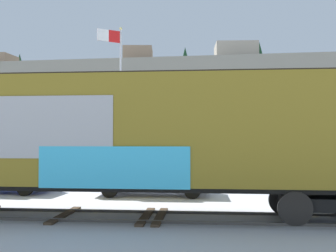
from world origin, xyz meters
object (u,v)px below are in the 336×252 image
at_px(parked_car_silver, 153,176).
at_px(freight_car, 123,133).
at_px(parked_car_blue, 3,172).
at_px(flagpole, 116,81).

bearing_deg(parked_car_silver, freight_car, -90.72).
bearing_deg(parked_car_silver, parked_car_blue, -178.62).
distance_m(freight_car, parked_car_silver, 4.92).
relative_size(freight_car, flagpole, 1.69).
relative_size(freight_car, parked_car_blue, 3.82).
bearing_deg(freight_car, flagpole, 106.32).
distance_m(freight_car, flagpole, 13.86).
bearing_deg(freight_car, parked_car_silver, 89.28).
xyz_separation_m(freight_car, parked_car_blue, (-6.47, 4.47, -1.59)).
relative_size(flagpole, parked_car_silver, 1.95).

